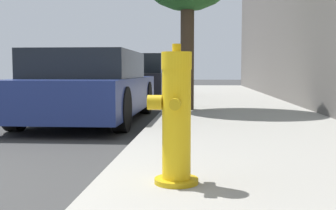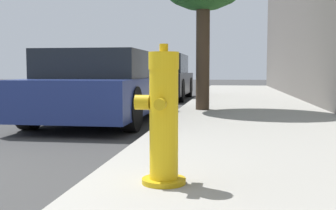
% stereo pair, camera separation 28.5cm
% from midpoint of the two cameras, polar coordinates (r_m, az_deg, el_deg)
% --- Properties ---
extents(fire_hydrant, '(0.35, 0.36, 0.95)m').
position_cam_midpoint_polar(fire_hydrant, '(2.84, -1.79, -2.01)').
color(fire_hydrant, '#C39C11').
rests_on(fire_hydrant, sidewalk_slab).
extents(parked_car_near, '(1.78, 4.30, 1.22)m').
position_cam_midpoint_polar(parked_car_near, '(7.50, -11.52, 2.42)').
color(parked_car_near, navy).
rests_on(parked_car_near, ground_plane).
extents(parked_car_mid, '(1.81, 3.83, 1.38)m').
position_cam_midpoint_polar(parked_car_mid, '(13.08, -4.66, 3.68)').
color(parked_car_mid, black).
rests_on(parked_car_mid, ground_plane).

